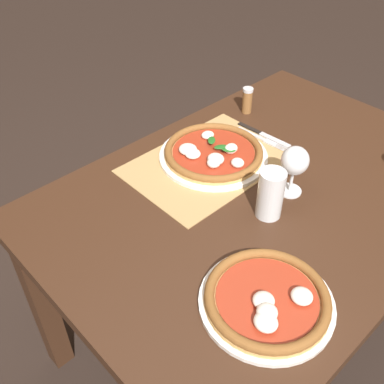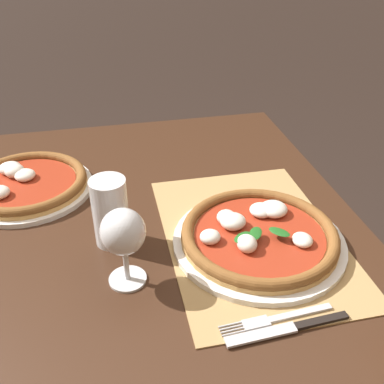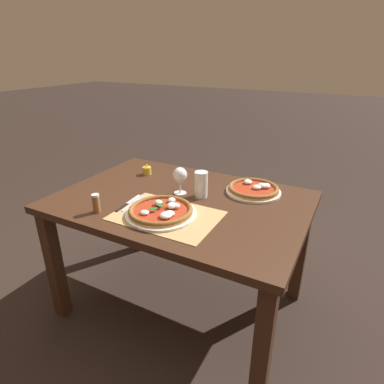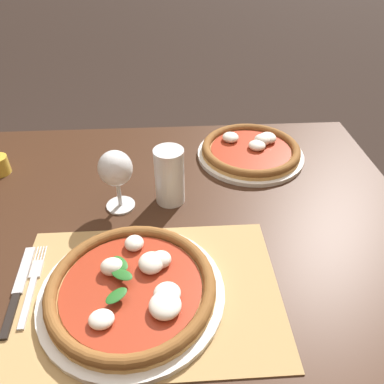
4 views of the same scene
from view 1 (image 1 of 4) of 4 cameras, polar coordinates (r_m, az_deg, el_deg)
name	(u,v)px [view 1 (image 1 of 4)]	position (r m, az deg, el deg)	size (l,w,h in m)	color
ground_plane	(247,328)	(1.91, 6.97, -16.74)	(24.00, 24.00, 0.00)	black
dining_table	(263,212)	(1.42, 9.00, -2.55)	(1.34, 0.93, 0.74)	#382114
paper_placemat	(208,162)	(1.44, 2.10, 3.78)	(0.51, 0.35, 0.00)	#A88451
pizza_near	(213,153)	(1.44, 2.71, 4.98)	(0.35, 0.35, 0.05)	silver
pizza_far	(267,300)	(1.05, 9.54, -13.35)	(0.31, 0.31, 0.05)	silver
wine_glass	(295,163)	(1.29, 12.91, 3.66)	(0.08, 0.08, 0.16)	silver
pint_glass	(270,195)	(1.23, 9.92, -0.36)	(0.07, 0.07, 0.15)	silver
fork	(262,139)	(1.56, 8.83, 6.72)	(0.03, 0.20, 0.00)	#B7B7BC
knife	(264,135)	(1.58, 9.07, 7.20)	(0.03, 0.22, 0.01)	black
pepper_shaker	(247,100)	(1.69, 7.03, 11.50)	(0.04, 0.04, 0.10)	brown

